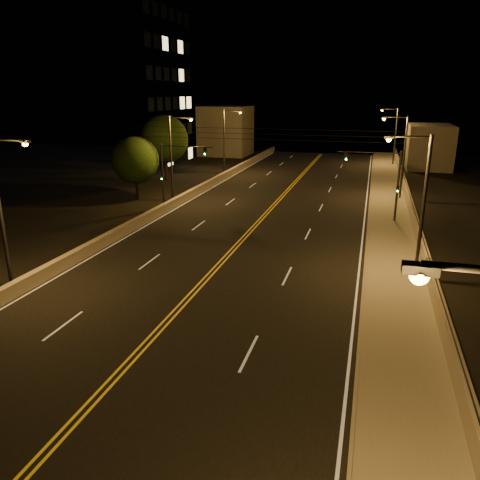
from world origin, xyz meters
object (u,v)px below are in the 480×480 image
(streetlight_6, at_px, (226,137))
(tree_1, at_px, (164,139))
(streetlight_2, at_px, (401,152))
(streetlight_4, at_px, (3,203))
(building_tower, at_px, (87,61))
(streetlight_5, at_px, (174,153))
(traffic_signal_right, at_px, (386,178))
(tree_0, at_px, (136,160))
(streetlight_3, at_px, (394,133))
(streetlight_1, at_px, (419,197))
(traffic_signal_left, at_px, (172,168))

(streetlight_6, relative_size, tree_1, 1.05)
(streetlight_2, distance_m, streetlight_4, 36.05)
(building_tower, xyz_separation_m, tree_1, (12.95, -4.77, -9.47))
(streetlight_5, relative_size, traffic_signal_right, 1.38)
(tree_0, bearing_deg, streetlight_3, 50.43)
(streetlight_6, xyz_separation_m, building_tower, (-18.96, -1.36, 9.59))
(streetlight_1, distance_m, tree_1, 37.95)
(streetlight_6, relative_size, tree_0, 1.32)
(streetlight_5, relative_size, streetlight_6, 1.00)
(streetlight_6, relative_size, traffic_signal_right, 1.38)
(traffic_signal_right, height_order, tree_0, tree_0)
(traffic_signal_right, height_order, traffic_signal_left, same)
(streetlight_3, distance_m, building_tower, 44.02)
(streetlight_1, height_order, streetlight_4, same)
(building_tower, distance_m, tree_0, 24.30)
(streetlight_5, relative_size, building_tower, 0.28)
(traffic_signal_left, xyz_separation_m, tree_1, (-7.12, 14.05, 1.15))
(traffic_signal_right, bearing_deg, streetlight_1, -82.95)
(building_tower, bearing_deg, traffic_signal_left, -43.17)
(traffic_signal_left, height_order, building_tower, building_tower)
(streetlight_5, height_order, tree_1, streetlight_5)
(streetlight_6, height_order, tree_0, streetlight_6)
(building_tower, relative_size, tree_0, 4.75)
(traffic_signal_right, bearing_deg, streetlight_5, 171.45)
(streetlight_1, bearing_deg, streetlight_6, 123.45)
(streetlight_1, distance_m, streetlight_6, 38.82)
(streetlight_1, xyz_separation_m, building_tower, (-40.36, 31.03, 9.59))
(streetlight_4, height_order, streetlight_6, same)
(streetlight_3, distance_m, streetlight_6, 25.22)
(traffic_signal_right, bearing_deg, building_tower, 154.14)
(building_tower, relative_size, tree_1, 3.81)
(streetlight_1, height_order, streetlight_6, same)
(streetlight_5, bearing_deg, streetlight_2, 16.76)
(streetlight_5, distance_m, traffic_signal_left, 3.35)
(streetlight_3, relative_size, streetlight_5, 1.00)
(streetlight_3, bearing_deg, traffic_signal_right, -92.57)
(streetlight_4, xyz_separation_m, traffic_signal_left, (1.11, 19.58, -1.03))
(traffic_signal_left, bearing_deg, streetlight_2, 24.94)
(streetlight_6, bearing_deg, traffic_signal_left, -86.86)
(traffic_signal_right, distance_m, building_tower, 44.46)
(streetlight_4, bearing_deg, tree_0, 100.29)
(streetlight_6, bearing_deg, streetlight_2, -26.70)
(streetlight_1, bearing_deg, streetlight_4, -160.96)
(streetlight_2, relative_size, tree_1, 1.05)
(streetlight_6, bearing_deg, streetlight_5, -90.00)
(streetlight_5, relative_size, tree_0, 1.32)
(traffic_signal_right, height_order, building_tower, building_tower)
(streetlight_2, height_order, streetlight_3, same)
(streetlight_1, height_order, tree_0, streetlight_1)
(streetlight_1, height_order, traffic_signal_left, streetlight_1)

